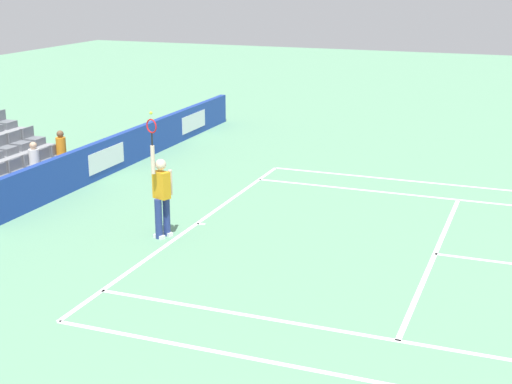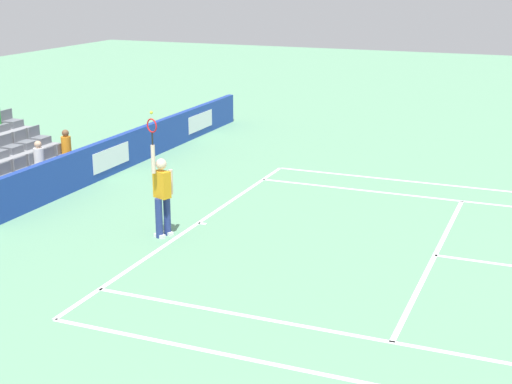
{
  "view_description": "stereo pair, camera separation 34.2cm",
  "coord_description": "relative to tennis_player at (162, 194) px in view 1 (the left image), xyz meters",
  "views": [
    {
      "loc": [
        15.1,
        -4.62,
        5.72
      ],
      "look_at": [
        0.55,
        -10.2,
        1.1
      ],
      "focal_mm": 52.94,
      "sensor_mm": 36.0,
      "label": 1
    },
    {
      "loc": [
        14.98,
        -4.3,
        5.72
      ],
      "look_at": [
        0.55,
        -10.2,
        1.1
      ],
      "focal_mm": 52.94,
      "sensor_mm": 36.0,
      "label": 2
    }
  ],
  "objects": [
    {
      "name": "line_service",
      "position": [
        -1.11,
        5.8,
        -0.99
      ],
      "size": [
        8.23,
        0.1,
        0.01
      ],
      "primitive_type": "cube",
      "color": "white",
      "rests_on": "ground"
    },
    {
      "name": "line_centre_mark",
      "position": [
        -1.11,
        0.41,
        -0.99
      ],
      "size": [
        0.1,
        0.2,
        0.01
      ],
      "primitive_type": "cube",
      "color": "white",
      "rests_on": "ground"
    },
    {
      "name": "line_singles_sideline_left",
      "position": [
        3.01,
        6.26,
        -0.99
      ],
      "size": [
        0.1,
        11.89,
        0.01
      ],
      "primitive_type": "cube",
      "color": "white",
      "rests_on": "ground"
    },
    {
      "name": "tennis_player",
      "position": [
        0.0,
        0.0,
        0.0
      ],
      "size": [
        0.51,
        0.43,
        2.85
      ],
      "color": "navy",
      "rests_on": "ground"
    },
    {
      "name": "sponsor_barrier",
      "position": [
        -1.11,
        -3.99,
        -0.47
      ],
      "size": [
        23.05,
        0.22,
        1.05
      ],
      "color": "#193899",
      "rests_on": "ground"
    },
    {
      "name": "line_singles_sideline_right",
      "position": [
        -5.22,
        6.26,
        -0.99
      ],
      "size": [
        0.1,
        11.89,
        0.01
      ],
      "primitive_type": "cube",
      "color": "white",
      "rests_on": "ground"
    },
    {
      "name": "line_baseline",
      "position": [
        -1.11,
        0.31,
        -0.99
      ],
      "size": [
        10.97,
        0.1,
        0.01
      ],
      "primitive_type": "cube",
      "color": "white",
      "rests_on": "ground"
    },
    {
      "name": "line_doubles_sideline_right",
      "position": [
        -6.59,
        6.26,
        -0.99
      ],
      "size": [
        0.1,
        11.89,
        0.01
      ],
      "primitive_type": "cube",
      "color": "white",
      "rests_on": "ground"
    }
  ]
}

